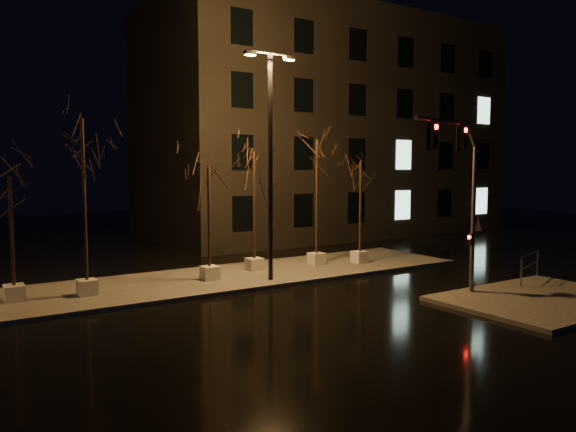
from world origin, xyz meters
TOP-DOWN VIEW (x-y plane):
  - ground at (0.00, 0.00)m, footprint 90.00×90.00m
  - median at (0.00, 6.00)m, footprint 22.00×5.00m
  - sidewalk_corner at (7.50, -3.50)m, footprint 7.00×5.00m
  - building at (14.00, 18.00)m, footprint 25.00×12.00m
  - tree_0 at (-8.11, 6.10)m, footprint 1.80×1.80m
  - tree_1 at (-5.81, 5.68)m, footprint 1.80×1.80m
  - tree_2 at (-0.97, 5.75)m, footprint 1.80×1.80m
  - tree_3 at (1.56, 6.50)m, footprint 1.80×1.80m
  - tree_4 at (4.75, 6.23)m, footprint 1.80×1.80m
  - tree_5 at (6.79, 5.52)m, footprint 1.80×1.80m
  - traffic_signal_mast at (5.20, -1.75)m, footprint 4.87×1.29m
  - streetlight_main at (1.09, 4.36)m, footprint 2.25×0.27m
  - guard_rail_a at (9.73, -1.50)m, footprint 2.42×0.90m

SIDE VIEW (x-z plane):
  - ground at x=0.00m, z-range 0.00..0.00m
  - median at x=0.00m, z-range 0.00..0.15m
  - sidewalk_corner at x=7.50m, z-range 0.00..0.15m
  - guard_rail_a at x=9.73m, z-range 0.32..1.43m
  - tree_0 at x=-8.11m, z-range 1.28..5.64m
  - tree_2 at x=-0.97m, z-range 1.38..6.13m
  - tree_5 at x=6.79m, z-range 1.43..6.38m
  - traffic_signal_mast at x=5.20m, z-range 1.11..7.22m
  - tree_3 at x=1.56m, z-range 1.54..6.89m
  - tree_4 at x=4.75m, z-range 1.69..7.62m
  - tree_1 at x=-5.81m, z-range 1.81..8.24m
  - streetlight_main at x=1.09m, z-range 0.85..9.90m
  - building at x=14.00m, z-range 0.00..15.00m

